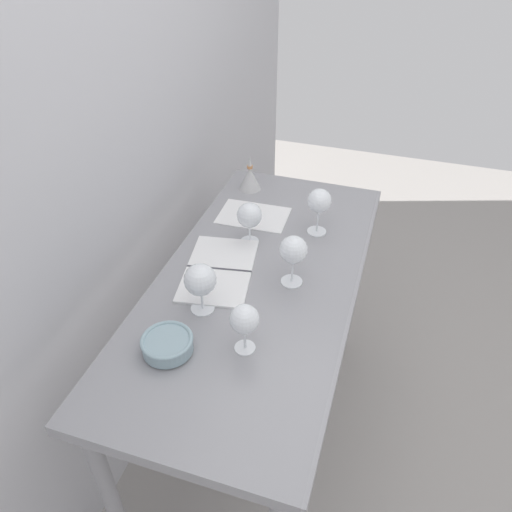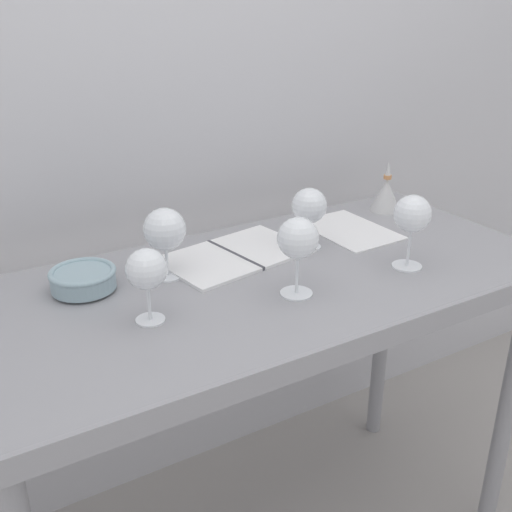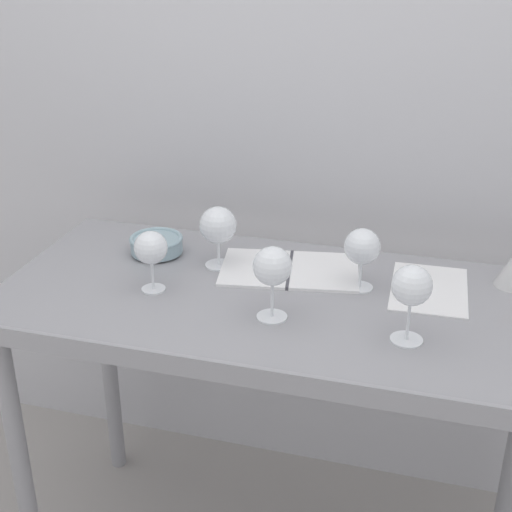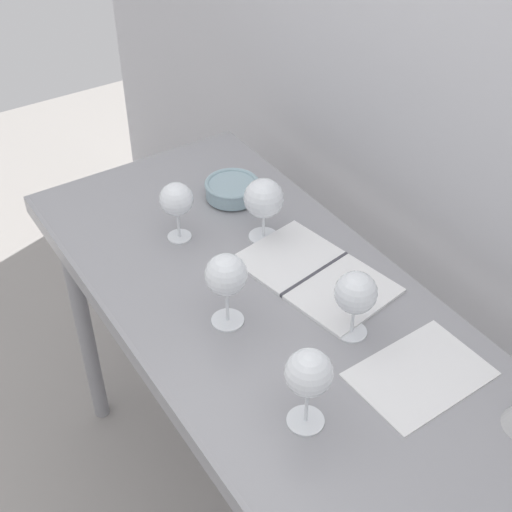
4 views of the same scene
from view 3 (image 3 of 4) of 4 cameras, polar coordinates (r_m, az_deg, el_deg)
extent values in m
cube|color=#B9B9BE|center=(2.11, 5.44, 12.81)|extent=(3.80, 0.04, 2.60)
cube|color=gray|center=(1.80, 1.95, -3.59)|extent=(1.40, 0.64, 0.04)
cube|color=gray|center=(1.53, -1.05, -9.37)|extent=(1.40, 0.01, 0.05)
cylinder|color=gray|center=(2.09, -18.06, -15.32)|extent=(0.05, 0.05, 0.86)
cylinder|color=gray|center=(2.44, -11.53, -8.02)|extent=(0.05, 0.05, 0.86)
cylinder|color=white|center=(1.64, 11.76, -6.46)|extent=(0.07, 0.07, 0.00)
cylinder|color=white|center=(1.61, 11.91, -4.96)|extent=(0.01, 0.01, 0.09)
sphere|color=white|center=(1.57, 12.18, -2.27)|extent=(0.09, 0.09, 0.09)
cylinder|color=maroon|center=(1.58, 12.13, -2.77)|extent=(0.06, 0.06, 0.03)
cylinder|color=white|center=(1.69, 1.26, -4.80)|extent=(0.07, 0.07, 0.00)
cylinder|color=white|center=(1.67, 1.28, -3.38)|extent=(0.01, 0.01, 0.09)
sphere|color=white|center=(1.63, 1.31, -0.79)|extent=(0.09, 0.09, 0.09)
cylinder|color=maroon|center=(1.63, 1.30, -1.29)|extent=(0.06, 0.06, 0.02)
cylinder|color=white|center=(1.84, 8.15, -2.45)|extent=(0.07, 0.07, 0.00)
cylinder|color=white|center=(1.82, 8.22, -1.38)|extent=(0.01, 0.01, 0.07)
sphere|color=white|center=(1.79, 8.36, 0.75)|extent=(0.09, 0.09, 0.09)
cylinder|color=maroon|center=(1.80, 8.33, 0.29)|extent=(0.06, 0.06, 0.02)
cylinder|color=white|center=(1.83, -8.07, -2.58)|extent=(0.06, 0.06, 0.00)
cylinder|color=white|center=(1.81, -8.15, -1.46)|extent=(0.01, 0.01, 0.08)
sphere|color=white|center=(1.78, -8.29, 0.66)|extent=(0.08, 0.08, 0.08)
cylinder|color=maroon|center=(1.79, -8.26, 0.24)|extent=(0.06, 0.06, 0.02)
cylinder|color=white|center=(1.94, -2.94, -0.70)|extent=(0.07, 0.07, 0.00)
cylinder|color=white|center=(1.92, -2.96, 0.32)|extent=(0.01, 0.01, 0.07)
sphere|color=white|center=(1.89, -3.01, 2.45)|extent=(0.10, 0.10, 0.10)
cylinder|color=maroon|center=(1.90, -3.00, 1.97)|extent=(0.07, 0.07, 0.03)
cube|color=white|center=(1.91, -0.02, -0.95)|extent=(0.21, 0.25, 0.01)
cube|color=white|center=(1.90, 5.37, -1.20)|extent=(0.21, 0.25, 0.01)
cube|color=#3F3F47|center=(1.91, 2.67, -1.08)|extent=(0.05, 0.22, 0.01)
cube|color=white|center=(1.86, 13.48, -2.52)|extent=(0.20, 0.28, 0.00)
cylinder|color=#4C4C4C|center=(2.02, -7.80, 0.27)|extent=(0.12, 0.12, 0.01)
cylinder|color=#8CA8B2|center=(2.01, -7.84, 0.85)|extent=(0.14, 0.14, 0.04)
torus|color=#8CA8B2|center=(2.00, -7.87, 1.37)|extent=(0.15, 0.15, 0.01)
camera|label=1|loc=(1.96, -42.54, 25.48)|focal=34.46mm
camera|label=2|loc=(1.16, -51.04, 4.76)|focal=43.20mm
camera|label=4|loc=(1.08, 58.67, 28.08)|focal=50.11mm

